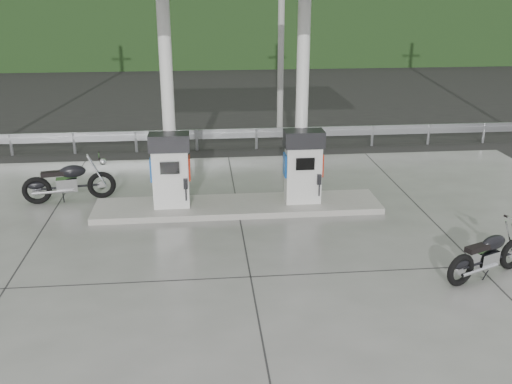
{
  "coord_description": "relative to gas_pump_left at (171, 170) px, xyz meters",
  "views": [
    {
      "loc": [
        -0.83,
        -10.56,
        5.23
      ],
      "look_at": [
        0.3,
        1.0,
        1.0
      ],
      "focal_mm": 40.0,
      "sensor_mm": 36.0,
      "label": 1
    }
  ],
  "objects": [
    {
      "name": "canopy_column_left",
      "position": [
        0.0,
        0.4,
        1.6
      ],
      "size": [
        0.3,
        0.3,
        5.0
      ],
      "primitive_type": "cylinder",
      "color": "white",
      "rests_on": "pump_island"
    },
    {
      "name": "motorcycle_left",
      "position": [
        -2.62,
        1.0,
        -0.54
      ],
      "size": [
        2.23,
        1.03,
        1.01
      ],
      "primitive_type": null,
      "rotation": [
        0.0,
        0.0,
        0.17
      ],
      "color": "black",
      "rests_on": "forecourt_apron"
    },
    {
      "name": "canopy_column_right",
      "position": [
        3.2,
        0.4,
        1.6
      ],
      "size": [
        0.3,
        0.3,
        5.0
      ],
      "primitive_type": "cylinder",
      "color": "white",
      "rests_on": "pump_island"
    },
    {
      "name": "gas_pump_right",
      "position": [
        3.2,
        0.0,
        0.0
      ],
      "size": [
        0.95,
        0.55,
        1.8
      ],
      "primitive_type": null,
      "color": "silver",
      "rests_on": "pump_island"
    },
    {
      "name": "gas_pump_left",
      "position": [
        0.0,
        0.0,
        0.0
      ],
      "size": [
        0.95,
        0.55,
        1.8
      ],
      "primitive_type": null,
      "color": "silver",
      "rests_on": "pump_island"
    },
    {
      "name": "road",
      "position": [
        1.6,
        9.0,
        -1.07
      ],
      "size": [
        60.0,
        7.0,
        0.01
      ],
      "primitive_type": "cube",
      "color": "black",
      "rests_on": "ground"
    },
    {
      "name": "motorcycle_right",
      "position": [
        6.04,
        -3.91,
        -0.6
      ],
      "size": [
        1.97,
        1.28,
        0.89
      ],
      "primitive_type": null,
      "rotation": [
        0.0,
        0.0,
        0.4
      ],
      "color": "black",
      "rests_on": "forecourt_apron"
    },
    {
      "name": "forecourt_apron",
      "position": [
        1.6,
        -2.5,
        -1.06
      ],
      "size": [
        18.0,
        14.0,
        0.02
      ],
      "primitive_type": "cube",
      "color": "slate",
      "rests_on": "ground"
    },
    {
      "name": "ground",
      "position": [
        1.6,
        -2.5,
        -1.07
      ],
      "size": [
        160.0,
        160.0,
        0.0
      ],
      "primitive_type": "plane",
      "color": "black",
      "rests_on": "ground"
    },
    {
      "name": "tree_band",
      "position": [
        1.6,
        27.5,
        1.93
      ],
      "size": [
        80.0,
        6.0,
        6.0
      ],
      "primitive_type": "cube",
      "color": "black",
      "rests_on": "ground"
    },
    {
      "name": "guardrail",
      "position": [
        1.6,
        5.5,
        -0.36
      ],
      "size": [
        26.0,
        0.16,
        1.42
      ],
      "primitive_type": null,
      "color": "gray",
      "rests_on": "ground"
    },
    {
      "name": "utility_pole_b",
      "position": [
        3.6,
        7.0,
        2.93
      ],
      "size": [
        0.22,
        0.22,
        8.0
      ],
      "primitive_type": "cylinder",
      "color": "gray",
      "rests_on": "ground"
    },
    {
      "name": "forested_hills",
      "position": [
        1.6,
        57.5,
        -1.07
      ],
      "size": [
        100.0,
        40.0,
        140.0
      ],
      "primitive_type": null,
      "color": "black",
      "rests_on": "ground"
    },
    {
      "name": "pump_island",
      "position": [
        1.6,
        0.0,
        -0.98
      ],
      "size": [
        7.0,
        1.4,
        0.15
      ],
      "primitive_type": "cube",
      "color": "gray",
      "rests_on": "forecourt_apron"
    }
  ]
}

